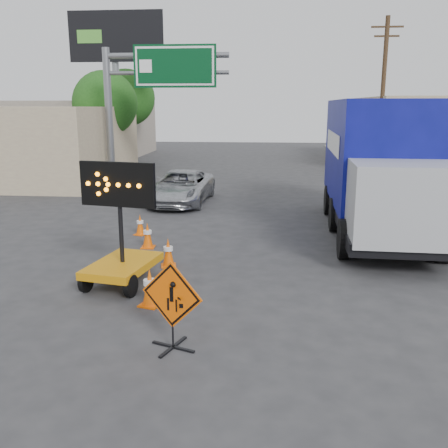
# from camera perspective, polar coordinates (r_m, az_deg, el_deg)

# --- Properties ---
(ground) EXTENTS (100.00, 100.00, 0.00)m
(ground) POSITION_cam_1_polar(r_m,az_deg,el_deg) (8.05, -6.83, -17.19)
(ground) COLOR #2D2D30
(ground) RESTS_ON ground
(curb_right) EXTENTS (0.40, 60.00, 0.12)m
(curb_right) POSITION_cam_1_polar(r_m,az_deg,el_deg) (22.84, 19.55, 2.51)
(curb_right) COLOR gray
(curb_right) RESTS_ON ground
(storefront_left_far) EXTENTS (12.00, 10.00, 4.40)m
(storefront_left_far) POSITION_cam_1_polar(r_m,az_deg,el_deg) (44.03, -17.09, 10.41)
(storefront_left_far) COLOR #9F9284
(storefront_left_far) RESTS_ON ground
(building_right_far) EXTENTS (10.00, 14.00, 4.60)m
(building_right_far) POSITION_cam_1_polar(r_m,az_deg,el_deg) (38.54, 22.91, 9.75)
(building_right_far) COLOR tan
(building_right_far) RESTS_ON ground
(highway_gantry) EXTENTS (6.18, 0.38, 6.90)m
(highway_gantry) POSITION_cam_1_polar(r_m,az_deg,el_deg) (25.44, -8.63, 15.52)
(highway_gantry) COLOR slate
(highway_gantry) RESTS_ON ground
(billboard) EXTENTS (6.10, 0.54, 9.85)m
(billboard) POSITION_cam_1_polar(r_m,az_deg,el_deg) (34.25, -12.18, 18.63)
(billboard) COLOR slate
(billboard) RESTS_ON ground
(utility_pole_far) EXTENTS (1.80, 0.26, 9.00)m
(utility_pole_far) POSITION_cam_1_polar(r_m,az_deg,el_deg) (31.43, 17.67, 13.92)
(utility_pole_far) COLOR #422F1C
(utility_pole_far) RESTS_ON ground
(tree_left_near) EXTENTS (3.71, 3.71, 6.03)m
(tree_left_near) POSITION_cam_1_polar(r_m,az_deg,el_deg) (30.30, -13.44, 13.24)
(tree_left_near) COLOR #422F1C
(tree_left_near) RESTS_ON ground
(tree_left_far) EXTENTS (4.10, 4.10, 6.66)m
(tree_left_far) POSITION_cam_1_polar(r_m,az_deg,el_deg) (38.24, -11.06, 13.97)
(tree_left_far) COLOR #422F1C
(tree_left_far) RESTS_ON ground
(construction_sign) EXTENTS (1.11, 0.80, 1.56)m
(construction_sign) POSITION_cam_1_polar(r_m,az_deg,el_deg) (8.57, -5.96, -8.98)
(construction_sign) COLOR black
(construction_sign) RESTS_ON ground
(arrow_board) EXTENTS (1.80, 2.21, 2.87)m
(arrow_board) POSITION_cam_1_polar(r_m,az_deg,el_deg) (11.83, -11.54, -3.77)
(arrow_board) COLOR #C57D0A
(arrow_board) RESTS_ON ground
(pickup_truck) EXTENTS (2.50, 5.03, 1.37)m
(pickup_truck) POSITION_cam_1_polar(r_m,az_deg,el_deg) (21.35, -4.92, 4.22)
(pickup_truck) COLOR #B1B4B9
(pickup_truck) RESTS_ON ground
(box_truck) EXTENTS (3.13, 9.04, 4.25)m
(box_truck) POSITION_cam_1_polar(r_m,az_deg,el_deg) (16.80, 17.12, 5.47)
(box_truck) COLOR black
(box_truck) RESTS_ON ground
(cone_a) EXTENTS (0.51, 0.51, 0.81)m
(cone_a) POSITION_cam_1_polar(r_m,az_deg,el_deg) (10.55, -8.47, -7.15)
(cone_a) COLOR #F25905
(cone_a) RESTS_ON ground
(cone_b) EXTENTS (0.45, 0.45, 0.75)m
(cone_b) POSITION_cam_1_polar(r_m,az_deg,el_deg) (13.01, -6.39, -3.23)
(cone_b) COLOR #F25905
(cone_b) RESTS_ON ground
(cone_c) EXTENTS (0.40, 0.40, 0.75)m
(cone_c) POSITION_cam_1_polar(r_m,az_deg,el_deg) (14.76, -8.73, -1.28)
(cone_c) COLOR #F25905
(cone_c) RESTS_ON ground
(cone_d) EXTENTS (0.43, 0.43, 0.67)m
(cone_d) POSITION_cam_1_polar(r_m,az_deg,el_deg) (16.28, -9.56, -0.07)
(cone_d) COLOR #F25905
(cone_d) RESTS_ON ground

